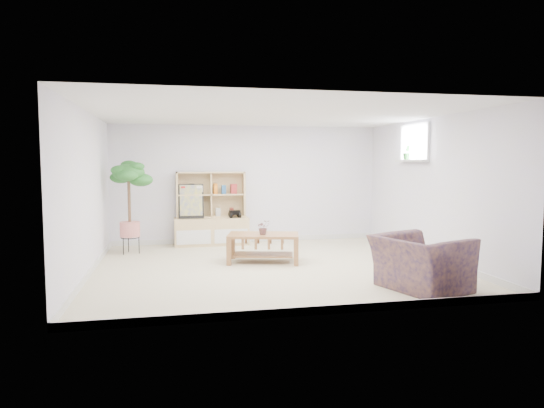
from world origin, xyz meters
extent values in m
cube|color=beige|center=(0.00, 0.00, 0.00)|extent=(5.50, 5.00, 0.01)
cube|color=white|center=(0.00, 0.00, 2.40)|extent=(5.50, 5.00, 0.01)
cube|color=white|center=(0.00, 2.50, 1.20)|extent=(5.50, 0.01, 2.40)
cube|color=white|center=(0.00, -2.50, 1.20)|extent=(5.50, 0.01, 2.40)
cube|color=white|center=(-2.75, 0.00, 1.20)|extent=(0.01, 5.00, 2.40)
cube|color=white|center=(2.75, 0.00, 1.20)|extent=(0.01, 5.00, 2.40)
cube|color=silver|center=(2.67, 0.60, 1.68)|extent=(0.14, 1.00, 0.04)
imported|color=#166827|center=(-0.09, 0.30, 0.59)|extent=(0.25, 0.22, 0.24)
imported|color=#171543|center=(1.59, -1.75, 0.40)|extent=(1.24, 1.32, 0.80)
imported|color=#276C24|center=(2.67, 0.78, 1.83)|extent=(0.17, 0.15, 0.26)
camera|label=1|loc=(-1.55, -7.41, 1.65)|focal=32.00mm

